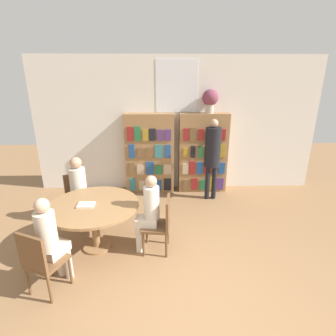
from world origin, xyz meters
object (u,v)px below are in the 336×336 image
(chair_left_side, at_px, (78,195))
(flower_vase, at_px, (210,99))
(chair_far_side, at_px, (161,222))
(seated_reader_right, at_px, (148,210))
(bookshelf_right, at_px, (203,153))
(seated_reader_back, at_px, (51,238))
(reading_table, at_px, (94,210))
(bookshelf_left, at_px, (150,153))
(chair_near_camera, at_px, (41,260))
(seated_reader_left, at_px, (79,187))
(librarian_standing, at_px, (213,151))

(chair_left_side, bearing_deg, flower_vase, 176.99)
(chair_far_side, bearing_deg, seated_reader_right, 90.00)
(bookshelf_right, bearing_deg, seated_reader_back, -127.69)
(reading_table, height_order, seated_reader_right, seated_reader_right)
(flower_vase, xyz_separation_m, reading_table, (-2.07, -2.22, -1.45))
(flower_vase, xyz_separation_m, chair_far_side, (-1.06, -2.32, -1.61))
(seated_reader_right, bearing_deg, bookshelf_left, 7.31)
(bookshelf_right, bearing_deg, flower_vase, 2.57)
(seated_reader_back, bearing_deg, bookshelf_left, 93.48)
(seated_reader_right, bearing_deg, bookshelf_right, -20.88)
(chair_near_camera, height_order, seated_reader_right, seated_reader_right)
(reading_table, bearing_deg, seated_reader_right, -5.58)
(bookshelf_left, relative_size, reading_table, 1.33)
(reading_table, xyz_separation_m, chair_near_camera, (-0.41, -0.93, -0.15))
(chair_near_camera, bearing_deg, seated_reader_back, 90.00)
(chair_left_side, distance_m, seated_reader_right, 1.66)
(reading_table, height_order, seated_reader_left, seated_reader_left)
(bookshelf_right, height_order, chair_far_side, bookshelf_right)
(chair_far_side, distance_m, seated_reader_left, 1.67)
(librarian_standing, bearing_deg, seated_reader_right, -125.15)
(chair_near_camera, xyz_separation_m, seated_reader_left, (-0.02, 1.66, 0.23))
(bookshelf_right, height_order, reading_table, bookshelf_right)
(chair_left_side, bearing_deg, bookshelf_right, 177.91)
(chair_left_side, relative_size, librarian_standing, 0.51)
(reading_table, distance_m, seated_reader_back, 0.83)
(flower_vase, bearing_deg, chair_near_camera, -128.22)
(chair_left_side, distance_m, seated_reader_back, 1.66)
(reading_table, bearing_deg, bookshelf_left, 71.14)
(bookshelf_right, relative_size, chair_far_side, 2.04)
(chair_left_side, bearing_deg, seated_reader_right, 114.05)
(reading_table, xyz_separation_m, chair_left_side, (-0.51, 0.88, -0.15))
(reading_table, height_order, librarian_standing, librarian_standing)
(flower_vase, bearing_deg, chair_left_side, -152.58)
(seated_reader_right, relative_size, seated_reader_back, 1.00)
(bookshelf_right, relative_size, seated_reader_right, 1.47)
(chair_far_side, xyz_separation_m, seated_reader_left, (-1.44, 0.82, 0.23))
(chair_left_side, distance_m, seated_reader_left, 0.29)
(chair_near_camera, height_order, librarian_standing, librarian_standing)
(flower_vase, relative_size, seated_reader_right, 0.41)
(bookshelf_right, height_order, chair_left_side, bookshelf_right)
(bookshelf_left, bearing_deg, librarian_standing, -20.62)
(reading_table, height_order, chair_near_camera, chair_near_camera)
(bookshelf_left, height_order, chair_far_side, bookshelf_left)
(chair_left_side, height_order, seated_reader_left, seated_reader_left)
(chair_far_side, relative_size, seated_reader_left, 0.71)
(bookshelf_right, xyz_separation_m, flower_vase, (0.11, 0.00, 1.20))
(chair_left_side, xyz_separation_m, seated_reader_right, (1.34, -0.96, 0.19))
(bookshelf_left, distance_m, librarian_standing, 1.44)
(bookshelf_left, bearing_deg, chair_near_camera, -110.29)
(bookshelf_right, bearing_deg, reading_table, -131.62)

